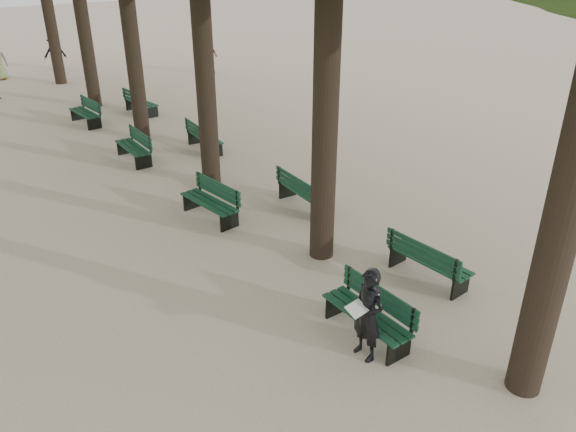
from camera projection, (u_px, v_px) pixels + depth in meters
ground at (363, 354)px, 9.39m from camera, size 120.00×120.00×0.00m
bench_left_0 at (366, 323)px, 9.71m from camera, size 0.57×1.80×0.92m
bench_left_1 at (210, 208)px, 13.82m from camera, size 0.79×1.86×0.92m
bench_left_2 at (134, 153)px, 17.42m from camera, size 0.60×1.81×0.92m
bench_left_3 at (86, 117)px, 20.85m from camera, size 0.71×1.84×0.92m
bench_right_0 at (428, 267)px, 11.34m from camera, size 0.69×1.83×0.92m
bench_right_1 at (304, 198)px, 14.39m from camera, size 0.69×1.83×0.92m
bench_right_2 at (205, 142)px, 18.31m from camera, size 0.70×1.84×0.92m
bench_right_3 at (142, 107)px, 22.16m from camera, size 0.79×1.86×0.92m
man_with_map at (368, 315)px, 8.99m from camera, size 0.61×0.67×1.65m
pedestrian_b at (55, 53)px, 29.40m from camera, size 1.16×0.72×1.73m
pedestrian_c at (209, 57)px, 28.51m from camera, size 1.02×0.55×1.66m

